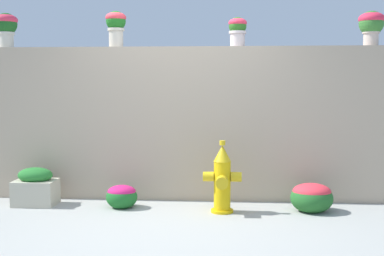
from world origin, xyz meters
name	(u,v)px	position (x,y,z in m)	size (l,w,h in m)	color
ground_plane	(169,225)	(0.00, 0.00, 0.00)	(24.00, 24.00, 0.00)	#9C9E98
stone_wall	(180,123)	(0.00, 1.21, 0.93)	(5.08, 0.31, 1.86)	tan
potted_plant_0	(6,25)	(-2.18, 1.24, 2.14)	(0.29, 0.29, 0.43)	beige
potted_plant_1	(116,24)	(-0.78, 1.20, 2.14)	(0.25, 0.25, 0.44)	beige
potted_plant_2	(238,29)	(0.69, 1.22, 2.07)	(0.22, 0.22, 0.35)	beige
potted_plant_3	(371,24)	(2.27, 1.24, 2.12)	(0.30, 0.30, 0.42)	beige
fire_hydrant	(222,180)	(0.52, 0.54, 0.36)	(0.42, 0.35, 0.80)	gold
flower_bush_left	(312,196)	(1.52, 0.65, 0.17)	(0.47, 0.42, 0.33)	#235F26
flower_bush_right	(122,195)	(-0.62, 0.67, 0.14)	(0.36, 0.32, 0.27)	#1D6526
planter_box	(36,187)	(-1.66, 0.72, 0.21)	(0.48, 0.34, 0.44)	#B8B199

